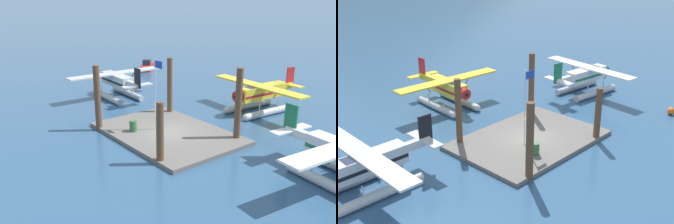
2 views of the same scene
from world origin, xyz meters
The scene contains 11 objects.
ground_plane centered at (0.00, 0.00, 0.00)m, with size 1200.00×1200.00×0.00m, color #2D5175.
dock_platform centered at (0.00, 0.00, 0.15)m, with size 11.21×7.78×0.30m, color #66605B.
piling_near_left centered at (-4.28, -3.75, 2.68)m, with size 0.51×0.51×5.36m, color brown.
piling_near_right centered at (3.85, -3.58, 2.12)m, with size 0.49×0.49×4.24m, color brown.
piling_far_left centered at (-4.06, 3.37, 2.62)m, with size 0.48×0.48×5.24m, color brown.
piling_far_right centered at (4.16, 3.37, 2.81)m, with size 0.50×0.50×5.62m, color brown.
flagpole centered at (-0.87, -0.43, 3.89)m, with size 0.95×0.10×5.74m.
fuel_drum centered at (-1.71, -2.10, 0.74)m, with size 0.62×0.62×0.88m.
seaplane_silver_port_fwd centered at (-11.98, 2.47, 1.58)m, with size 7.98×10.44×3.84m.
seaplane_yellow_bow_centre centered at (0.47, 10.35, 1.58)m, with size 10.47×7.97×3.84m.
boat_red_open_west centered at (-22.73, 13.77, 0.49)m, with size 4.04×4.03×1.50m.
Camera 1 is at (21.96, -16.91, 10.81)m, focal length 40.21 mm.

